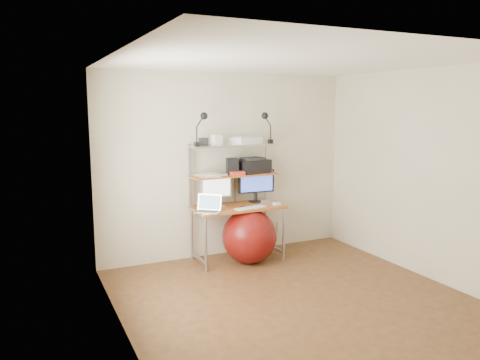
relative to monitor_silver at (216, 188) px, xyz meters
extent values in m
plane|color=brown|center=(0.26, -1.55, -0.99)|extent=(3.60, 3.60, 0.00)
plane|color=white|center=(0.26, -1.55, 1.51)|extent=(3.60, 3.60, 0.00)
plane|color=beige|center=(0.26, 0.25, 0.26)|extent=(3.60, 0.00, 3.60)
plane|color=beige|center=(0.26, -3.35, 0.26)|extent=(3.60, 0.00, 3.60)
plane|color=beige|center=(-1.54, -1.55, 0.26)|extent=(0.00, 3.60, 3.60)
plane|color=beige|center=(2.06, -1.55, 0.26)|extent=(0.00, 3.60, 3.60)
cube|color=#AF6722|center=(0.26, -0.11, -0.26)|extent=(1.20, 0.60, 0.03)
cylinder|color=#A7A7AC|center=(-0.30, -0.37, -0.63)|extent=(0.04, 0.04, 0.71)
cylinder|color=#A7A7AC|center=(-0.30, 0.15, -0.63)|extent=(0.04, 0.04, 0.71)
cylinder|color=#A7A7AC|center=(0.82, -0.37, -0.63)|extent=(0.04, 0.04, 0.71)
cylinder|color=#A7A7AC|center=(0.82, 0.15, -0.63)|extent=(0.04, 0.04, 0.71)
cube|color=#A7A7AC|center=(-0.31, 0.15, 0.16)|extent=(0.03, 0.04, 0.84)
cube|color=#A7A7AC|center=(0.83, 0.15, 0.16)|extent=(0.03, 0.04, 0.84)
cube|color=#AF6722|center=(0.26, 0.02, 0.15)|extent=(1.18, 0.34, 0.02)
cube|color=#A7A7AC|center=(0.26, 0.02, 0.55)|extent=(1.18, 0.34, 0.02)
cube|color=white|center=(1.11, 0.23, -0.69)|extent=(0.08, 0.01, 0.12)
cube|color=#B7B7BC|center=(0.00, -0.02, -0.24)|extent=(0.19, 0.15, 0.01)
cylinder|color=#B7B7BC|center=(0.00, 0.00, -0.18)|extent=(0.03, 0.03, 0.10)
cube|color=#B7B7BC|center=(0.00, 0.00, 0.03)|extent=(0.42, 0.05, 0.31)
plane|color=white|center=(0.00, -0.02, 0.03)|extent=(0.38, 0.02, 0.38)
cube|color=black|center=(0.62, 0.02, -0.24)|extent=(0.20, 0.16, 0.01)
cylinder|color=black|center=(0.62, 0.04, -0.17)|extent=(0.03, 0.03, 0.12)
cube|color=black|center=(0.62, 0.04, 0.04)|extent=(0.53, 0.07, 0.32)
plane|color=blue|center=(0.62, 0.02, 0.04)|extent=(0.47, 0.03, 0.47)
cube|color=silver|center=(-0.23, -0.28, -0.24)|extent=(0.37, 0.36, 0.01)
cube|color=#2E2E31|center=(-0.23, -0.28, -0.23)|extent=(0.29, 0.26, 0.00)
cube|color=silver|center=(-0.16, -0.20, -0.13)|extent=(0.28, 0.24, 0.20)
plane|color=#79B0CB|center=(-0.16, -0.20, -0.13)|extent=(0.26, 0.23, 0.27)
cube|color=white|center=(0.36, -0.30, -0.24)|extent=(0.45, 0.21, 0.01)
cube|color=white|center=(0.77, -0.26, -0.23)|extent=(0.10, 0.07, 0.03)
cube|color=silver|center=(0.75, 0.00, -0.23)|extent=(0.25, 0.25, 0.04)
cube|color=black|center=(0.27, -0.27, -0.24)|extent=(0.11, 0.16, 0.01)
cube|color=black|center=(0.56, 0.05, 0.25)|extent=(0.49, 0.38, 0.18)
cube|color=#2E2E31|center=(0.56, 0.05, 0.36)|extent=(0.34, 0.27, 0.03)
cube|color=black|center=(0.24, 0.01, 0.27)|extent=(0.18, 0.18, 0.22)
cube|color=red|center=(0.26, -0.08, 0.19)|extent=(0.19, 0.13, 0.05)
cube|color=white|center=(0.45, 0.04, 0.61)|extent=(0.45, 0.36, 0.09)
cube|color=#B7B7BC|center=(0.45, 0.04, 0.66)|extent=(0.38, 0.28, 0.01)
cube|color=white|center=(0.00, -0.03, 0.63)|extent=(0.14, 0.12, 0.14)
cube|color=#2E2E31|center=(-0.14, 0.08, 0.61)|extent=(0.12, 0.12, 0.10)
cube|color=black|center=(-0.27, -0.04, 0.59)|extent=(0.05, 0.06, 0.05)
cylinder|color=black|center=(-0.27, -0.04, 0.71)|extent=(0.02, 0.02, 0.19)
sphere|color=black|center=(-0.18, -0.05, 0.94)|extent=(0.09, 0.09, 0.09)
cube|color=black|center=(0.80, -0.01, 0.59)|extent=(0.05, 0.06, 0.05)
cylinder|color=black|center=(0.80, -0.01, 0.71)|extent=(0.02, 0.02, 0.19)
sphere|color=black|center=(0.71, -0.02, 0.94)|extent=(0.09, 0.09, 0.09)
sphere|color=maroon|center=(0.35, -0.28, -0.63)|extent=(0.72, 0.72, 0.72)
cube|color=white|center=(-0.14, 0.04, 0.17)|extent=(0.26, 0.32, 0.00)
cube|color=white|center=(-0.05, -0.03, 0.17)|extent=(0.30, 0.34, 0.00)
cube|color=white|center=(-0.14, 0.06, 0.18)|extent=(0.27, 0.32, 0.00)
cube|color=white|center=(-0.05, 0.00, 0.18)|extent=(0.29, 0.33, 0.00)
cube|color=white|center=(-0.10, 0.02, 0.19)|extent=(0.32, 0.35, 0.00)
cube|color=white|center=(-0.09, 0.02, 0.19)|extent=(0.29, 0.34, 0.00)
camera|label=1|loc=(-2.30, -5.61, 1.07)|focal=35.00mm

